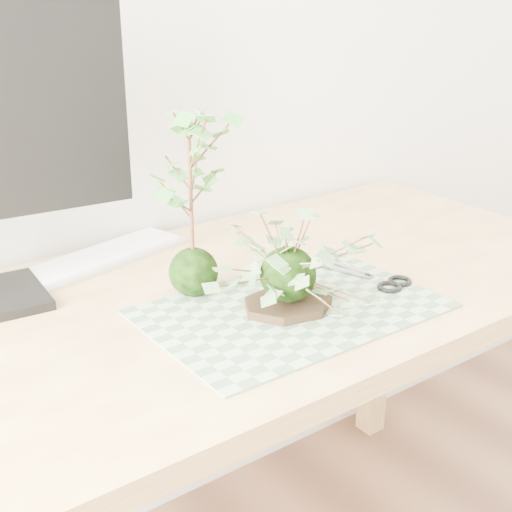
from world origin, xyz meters
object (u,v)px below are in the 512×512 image
(maple_kokedama, at_px, (189,154))
(keyboard, at_px, (96,259))
(desk, at_px, (211,343))
(ivy_kokedama, at_px, (289,250))

(maple_kokedama, bearing_deg, keyboard, 106.88)
(maple_kokedama, height_order, keyboard, maple_kokedama)
(maple_kokedama, bearing_deg, desk, -66.83)
(ivy_kokedama, distance_m, maple_kokedama, 0.22)
(desk, xyz_separation_m, maple_kokedama, (-0.01, 0.03, 0.34))
(ivy_kokedama, relative_size, maple_kokedama, 0.89)
(ivy_kokedama, xyz_separation_m, keyboard, (-0.16, 0.39, -0.10))
(desk, distance_m, maple_kokedama, 0.34)
(desk, xyz_separation_m, keyboard, (-0.09, 0.27, 0.09))
(keyboard, bearing_deg, maple_kokedama, -86.17)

